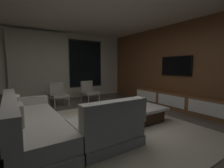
# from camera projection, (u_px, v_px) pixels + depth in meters

# --- Properties ---
(floor) EXTENTS (9.20, 9.20, 0.00)m
(floor) POSITION_uv_depth(u_px,v_px,m) (99.00, 128.00, 3.44)
(floor) COLOR #564C44
(back_wall_with_window) EXTENTS (6.60, 0.30, 2.70)m
(back_wall_with_window) POSITION_uv_depth(u_px,v_px,m) (53.00, 66.00, 6.27)
(back_wall_with_window) COLOR beige
(back_wall_with_window) RESTS_ON floor
(media_wall) EXTENTS (0.12, 7.80, 2.70)m
(media_wall) POSITION_uv_depth(u_px,v_px,m) (185.00, 66.00, 4.95)
(media_wall) COLOR brown
(media_wall) RESTS_ON floor
(area_rug) EXTENTS (3.20, 3.80, 0.01)m
(area_rug) POSITION_uv_depth(u_px,v_px,m) (115.00, 126.00, 3.54)
(area_rug) COLOR beige
(area_rug) RESTS_ON floor
(sectional_couch) EXTENTS (1.98, 2.50, 0.82)m
(sectional_couch) POSITION_uv_depth(u_px,v_px,m) (51.00, 126.00, 2.80)
(sectional_couch) COLOR gray
(sectional_couch) RESTS_ON floor
(coffee_table) EXTENTS (1.16, 1.16, 0.36)m
(coffee_table) POSITION_uv_depth(u_px,v_px,m) (135.00, 113.00, 3.95)
(coffee_table) COLOR #3C2213
(coffee_table) RESTS_ON floor
(book_stack_on_coffee_table) EXTENTS (0.26, 0.20, 0.09)m
(book_stack_on_coffee_table) POSITION_uv_depth(u_px,v_px,m) (137.00, 104.00, 3.93)
(book_stack_on_coffee_table) COLOR #69B38C
(book_stack_on_coffee_table) RESTS_ON coffee_table
(accent_chair_near_window) EXTENTS (0.61, 0.63, 0.78)m
(accent_chair_near_window) POSITION_uv_depth(u_px,v_px,m) (89.00, 90.00, 6.04)
(accent_chair_near_window) COLOR #B2ADA0
(accent_chair_near_window) RESTS_ON floor
(accent_chair_by_curtain) EXTENTS (0.60, 0.61, 0.78)m
(accent_chair_by_curtain) POSITION_uv_depth(u_px,v_px,m) (58.00, 93.00, 5.41)
(accent_chair_by_curtain) COLOR #B2ADA0
(accent_chair_by_curtain) RESTS_ON floor
(media_console) EXTENTS (0.46, 3.10, 0.52)m
(media_console) POSITION_uv_depth(u_px,v_px,m) (176.00, 101.00, 4.96)
(media_console) COLOR brown
(media_console) RESTS_ON floor
(mounted_tv) EXTENTS (0.05, 1.07, 0.62)m
(mounted_tv) POSITION_uv_depth(u_px,v_px,m) (176.00, 66.00, 5.10)
(mounted_tv) COLOR black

